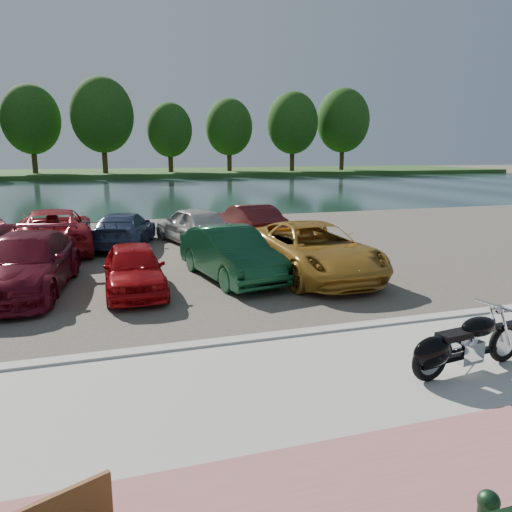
# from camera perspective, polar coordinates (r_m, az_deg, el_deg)

# --- Properties ---
(ground) EXTENTS (200.00, 200.00, 0.00)m
(ground) POSITION_cam_1_polar(r_m,az_deg,el_deg) (8.56, 15.08, -13.13)
(ground) COLOR #595447
(ground) RESTS_ON ground
(promenade) EXTENTS (60.00, 6.00, 0.10)m
(promenade) POSITION_cam_1_polar(r_m,az_deg,el_deg) (7.81, 19.18, -15.54)
(promenade) COLOR #B7B5AC
(promenade) RESTS_ON ground
(pink_path) EXTENTS (60.00, 2.00, 0.01)m
(pink_path) POSITION_cam_1_polar(r_m,az_deg,el_deg) (6.82, 27.20, -20.01)
(pink_path) COLOR #A15E5B
(pink_path) RESTS_ON promenade
(kerb) EXTENTS (60.00, 0.30, 0.14)m
(kerb) POSITION_cam_1_polar(r_m,az_deg,el_deg) (10.13, 8.97, -8.41)
(kerb) COLOR #B7B5AC
(kerb) RESTS_ON ground
(parking_lot) EXTENTS (60.00, 18.00, 0.04)m
(parking_lot) POSITION_cam_1_polar(r_m,az_deg,el_deg) (18.34, -3.66, 0.76)
(parking_lot) COLOR #464139
(parking_lot) RESTS_ON ground
(river) EXTENTS (120.00, 40.00, 0.00)m
(river) POSITION_cam_1_polar(r_m,az_deg,el_deg) (46.80, -12.41, 7.29)
(river) COLOR #1B302D
(river) RESTS_ON ground
(far_bank) EXTENTS (120.00, 24.00, 0.60)m
(far_bank) POSITION_cam_1_polar(r_m,az_deg,el_deg) (78.65, -14.69, 9.17)
(far_bank) COLOR #214719
(far_bank) RESTS_ON ground
(far_trees) EXTENTS (70.25, 10.68, 12.52)m
(far_trees) POSITION_cam_1_polar(r_m,az_deg,el_deg) (72.88, -11.17, 14.80)
(far_trees) COLOR #352613
(far_trees) RESTS_ON far_bank
(motorcycle) EXTENTS (2.32, 0.77, 1.05)m
(motorcycle) POSITION_cam_1_polar(r_m,az_deg,el_deg) (8.58, 22.18, -9.50)
(motorcycle) COLOR black
(motorcycle) RESTS_ON promenade
(car_3) EXTENTS (2.76, 5.31, 1.47)m
(car_3) POSITION_cam_1_polar(r_m,az_deg,el_deg) (13.82, -24.85, -0.84)
(car_3) COLOR maroon
(car_3) RESTS_ON parking_lot
(car_4) EXTENTS (1.51, 3.66, 1.24)m
(car_4) POSITION_cam_1_polar(r_m,az_deg,el_deg) (12.96, -13.77, -1.38)
(car_4) COLOR #A80B0F
(car_4) RESTS_ON parking_lot
(car_5) EXTENTS (2.22, 4.55, 1.44)m
(car_5) POSITION_cam_1_polar(r_m,az_deg,el_deg) (13.90, -2.92, 0.26)
(car_5) COLOR #114023
(car_5) RESTS_ON parking_lot
(car_6) EXTENTS (2.65, 5.52, 1.52)m
(car_6) POSITION_cam_1_polar(r_m,az_deg,el_deg) (14.32, 6.54, 0.71)
(car_6) COLOR #B27E29
(car_6) RESTS_ON parking_lot
(car_10) EXTENTS (2.71, 5.58, 1.53)m
(car_10) POSITION_cam_1_polar(r_m,az_deg,el_deg) (19.24, -22.09, 2.80)
(car_10) COLOR #A41B22
(car_10) RESTS_ON parking_lot
(car_11) EXTENTS (2.92, 4.75, 1.28)m
(car_11) POSITION_cam_1_polar(r_m,az_deg,el_deg) (19.38, -14.84, 2.97)
(car_11) COLOR navy
(car_11) RESTS_ON parking_lot
(car_12) EXTENTS (2.74, 4.57, 1.46)m
(car_12) POSITION_cam_1_polar(r_m,az_deg,el_deg) (19.43, -7.25, 3.55)
(car_12) COLOR #BBBAB6
(car_12) RESTS_ON parking_lot
(car_13) EXTENTS (1.99, 4.43, 1.41)m
(car_13) POSITION_cam_1_polar(r_m,az_deg,el_deg) (20.37, -0.88, 3.97)
(car_13) COLOR #541617
(car_13) RESTS_ON parking_lot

